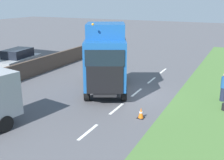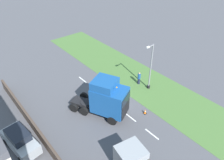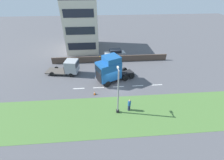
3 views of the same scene
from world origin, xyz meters
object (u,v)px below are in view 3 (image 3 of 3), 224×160
at_px(lamp_post, 118,95).
at_px(pedestrian, 129,105).
at_px(parked_car, 115,54).
at_px(lorry_cab, 110,70).
at_px(flatbed_truck, 69,67).
at_px(traffic_cone_lead, 95,93).

relative_size(lamp_post, pedestrian, 3.55).
relative_size(parked_car, lamp_post, 0.73).
height_order(lamp_post, pedestrian, lamp_post).
bearing_deg(parked_car, lamp_post, 168.57).
xyz_separation_m(lorry_cab, flatbed_truck, (2.94, 7.10, -0.85)).
bearing_deg(pedestrian, lorry_cab, 16.10).
distance_m(lorry_cab, pedestrian, 7.43).
height_order(parked_car, lamp_post, lamp_post).
bearing_deg(lorry_cab, parked_car, -36.03).
height_order(parked_car, traffic_cone_lead, parked_car).
height_order(lorry_cab, pedestrian, lorry_cab).
xyz_separation_m(parked_car, traffic_cone_lead, (-12.47, 4.25, -0.70)).
distance_m(flatbed_truck, traffic_cone_lead, 7.86).
distance_m(flatbed_truck, parked_car, 10.73).
distance_m(lorry_cab, parked_car, 9.34).
height_order(lorry_cab, flatbed_truck, lorry_cab).
bearing_deg(flatbed_truck, lamp_post, 46.76).
bearing_deg(lorry_cab, traffic_cone_lead, 117.10).
bearing_deg(traffic_cone_lead, flatbed_truck, 35.67).
bearing_deg(flatbed_truck, lorry_cab, 77.51).
height_order(flatbed_truck, pedestrian, flatbed_truck).
height_order(lorry_cab, parked_car, lorry_cab).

